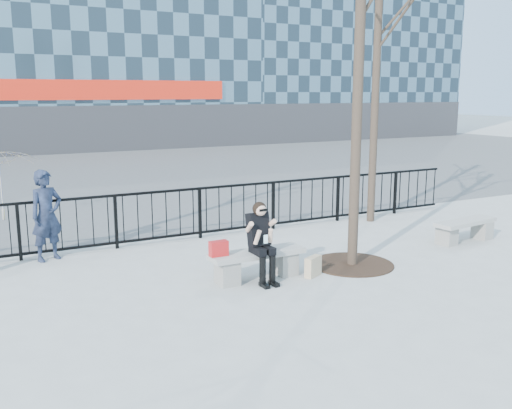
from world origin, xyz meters
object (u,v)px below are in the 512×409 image
bench_main (257,262)px  bench_second (465,228)px  standing_man (47,215)px  seated_woman (262,243)px

bench_main → bench_second: bearing=1.5°
bench_main → standing_man: (-2.92, 2.80, 0.55)m
standing_man → bench_second: bearing=-40.4°
bench_second → standing_man: (-7.92, 2.67, 0.57)m
bench_main → bench_second: size_ratio=1.06×
bench_second → standing_man: standing_man is taller
seated_woman → standing_man: bearing=134.6°
bench_main → seated_woman: 0.40m
seated_woman → bench_second: bearing=3.4°
bench_second → seated_woman: 5.03m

